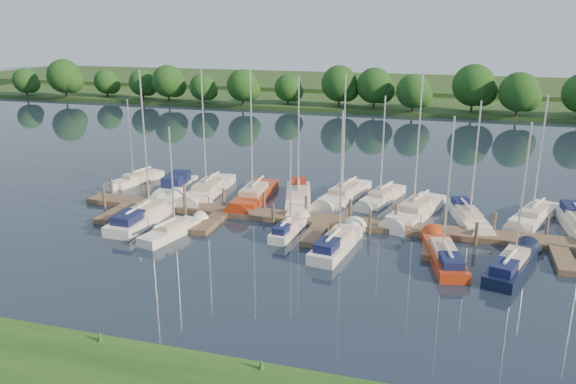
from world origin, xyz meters
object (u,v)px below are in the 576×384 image
(sailboat_s_2, at_px, (289,230))
(sailboat_n_5, at_px, (343,196))
(sailboat_n_0, at_px, (136,180))
(motorboat, at_px, (176,188))
(dock, at_px, (322,224))

(sailboat_s_2, bearing_deg, sailboat_n_5, 81.72)
(sailboat_n_0, distance_m, sailboat_s_2, 19.45)
(sailboat_n_0, distance_m, motorboat, 5.25)
(dock, distance_m, sailboat_n_0, 20.38)
(sailboat_n_0, distance_m, sailboat_n_5, 19.62)
(sailboat_n_5, bearing_deg, motorboat, 20.87)
(sailboat_n_0, height_order, sailboat_n_5, sailboat_n_5)
(motorboat, bearing_deg, sailboat_n_0, -24.50)
(sailboat_n_0, height_order, sailboat_s_2, sailboat_n_0)
(motorboat, bearing_deg, sailboat_s_2, 144.41)
(sailboat_n_5, bearing_deg, dock, 99.94)
(sailboat_n_0, bearing_deg, dock, 178.17)
(sailboat_n_5, xyz_separation_m, sailboat_s_2, (-2.19, -9.24, 0.04))
(motorboat, distance_m, sailboat_s_2, 14.28)
(dock, relative_size, sailboat_s_2, 5.64)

